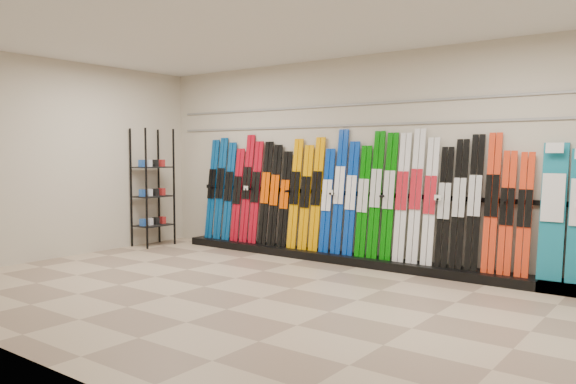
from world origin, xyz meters
The scene contains 9 objects.
floor centered at (0.00, 0.00, 0.00)m, with size 8.00×8.00×0.00m, color gray.
back_wall centered at (0.00, 2.50, 1.50)m, with size 8.00×8.00×0.00m, color beige.
left_wall centered at (-4.00, 0.00, 1.50)m, with size 5.00×5.00×0.00m, color beige.
ceiling centered at (0.00, 0.00, 3.00)m, with size 8.00×8.00×0.00m, color silver.
ski_rack_base centered at (0.22, 2.28, 0.06)m, with size 8.00×0.40×0.12m, color black.
skis centered at (-0.46, 2.34, 0.95)m, with size 5.38×0.26×1.83m.
accessory_rack centered at (-3.75, 1.61, 1.00)m, with size 0.40×0.60×2.01m, color black.
slatwall_rail_0 centered at (0.00, 2.48, 2.00)m, with size 7.60×0.02×0.03m, color gray.
slatwall_rail_1 centered at (0.00, 2.48, 2.30)m, with size 7.60×0.02×0.03m, color gray.
Camera 1 is at (3.88, -4.68, 1.60)m, focal length 35.00 mm.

